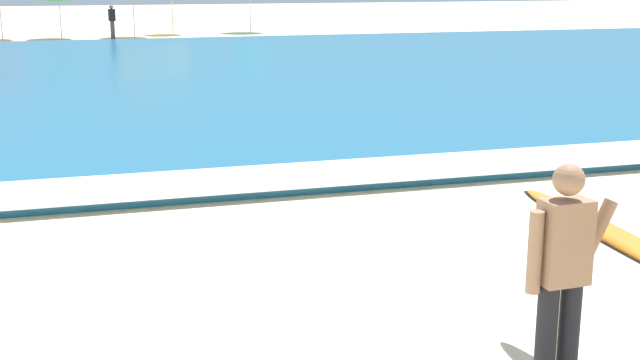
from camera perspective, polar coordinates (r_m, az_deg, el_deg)
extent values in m
cube|color=#1E6084|center=(24.96, -16.52, 6.57)|extent=(120.00, 28.00, 0.14)
cube|color=white|center=(11.74, -15.80, -0.66)|extent=(120.00, 1.56, 0.01)
cylinder|color=black|center=(6.24, 15.02, -10.63)|extent=(0.15, 0.15, 0.88)
cylinder|color=black|center=(6.34, 16.45, -10.33)|extent=(0.15, 0.15, 0.88)
cube|color=#9E7051|center=(6.03, 16.20, -4.04)|extent=(0.35, 0.23, 0.60)
sphere|color=#9E7051|center=(5.91, 16.48, 0.02)|extent=(0.22, 0.22, 0.22)
cylinder|color=#9E7051|center=(5.92, 14.33, -4.76)|extent=(0.10, 0.10, 0.58)
cylinder|color=#9E7051|center=(6.19, 18.15, -3.52)|extent=(0.31, 0.11, 0.51)
ellipsoid|color=orange|center=(6.34, 19.90, -3.93)|extent=(0.36, 2.48, 0.23)
ellipsoid|color=black|center=(6.34, 19.89, -4.08)|extent=(0.40, 2.58, 0.19)
cylinder|color=beige|center=(41.96, -20.79, 10.23)|extent=(0.05, 0.05, 1.99)
cylinder|color=beige|center=(41.74, -17.16, 10.41)|extent=(0.05, 0.05, 1.87)
cylinder|color=beige|center=(41.75, -12.49, 10.75)|extent=(0.05, 0.05, 1.95)
cylinder|color=beige|center=(43.37, -9.96, 10.95)|extent=(0.05, 0.05, 1.92)
cylinder|color=beige|center=(44.31, -4.74, 11.15)|extent=(0.05, 0.05, 1.90)
cylinder|color=#383842|center=(40.62, -13.85, 9.81)|extent=(0.20, 0.20, 0.84)
cube|color=black|center=(40.58, -13.91, 10.78)|extent=(0.32, 0.20, 0.54)
sphere|color=#9E7051|center=(40.56, -13.94, 11.31)|extent=(0.20, 0.20, 0.20)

